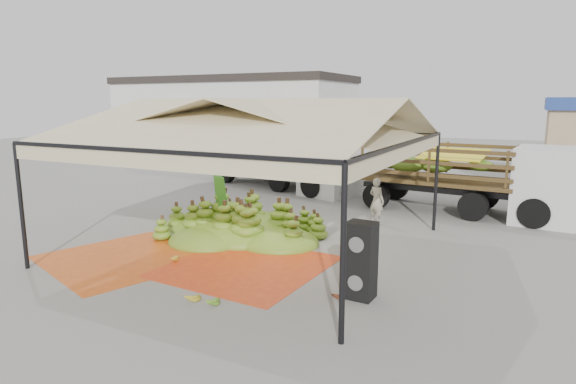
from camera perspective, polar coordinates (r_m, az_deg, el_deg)
The scene contains 17 objects.
ground at distance 13.34m, azimuth -3.73°, elevation -6.49°, with size 90.00×90.00×0.00m, color slate.
canopy_tent at distance 12.76m, azimuth -3.91°, elevation 7.82°, with size 8.10×8.10×4.00m.
building_white at distance 29.95m, azimuth -6.55°, elevation 8.24°, with size 14.30×6.30×5.40m.
tarp_left at distance 13.03m, azimuth -18.81°, elevation -7.44°, with size 3.70×3.52×0.01m, color #C85412.
tarp_right at distance 11.83m, azimuth -4.91°, elevation -8.74°, with size 3.54×3.71×0.01m, color #CA4313.
banana_heap at distance 14.36m, azimuth -5.84°, elevation -2.75°, with size 5.71×4.69×1.22m, color #4A6E16.
hand_yellow_a at distance 10.06m, azimuth -11.33°, elevation -11.87°, with size 0.45×0.37×0.21m, color #AF9423.
hand_yellow_b at distance 12.45m, azimuth -13.68°, elevation -7.55°, with size 0.43×0.35×0.20m, color gold.
hand_red_a at distance 10.03m, azimuth 5.82°, elevation -11.87°, with size 0.39×0.32×0.18m, color #572414.
hand_red_b at distance 10.20m, azimuth 8.99°, elevation -11.41°, with size 0.50×0.41×0.23m, color #5F3015.
hand_green at distance 9.81m, azimuth -9.21°, elevation -12.38°, with size 0.47×0.39×0.22m, color #477C1A.
hanging_bunches at distance 12.54m, azimuth -4.28°, elevation 4.65°, with size 3.24×0.24×0.20m.
speaker_stack at distance 9.85m, azimuth 8.61°, elevation -8.02°, with size 0.60×0.53×1.58m.
banana_leaves at distance 14.51m, azimuth -8.21°, elevation -5.15°, with size 0.96×1.36×3.70m, color #227D21, non-canonical shape.
vendor at distance 15.92m, azimuth 10.46°, elevation -1.02°, with size 0.55×0.36×1.51m, color gray.
truck_left at distance 22.17m, azimuth 0.38°, elevation 4.67°, with size 8.08×4.66×2.63m.
truck_right at distance 18.15m, azimuth 21.05°, elevation 2.32°, with size 7.37×3.05×2.47m.
Camera 1 is at (6.56, -10.93, 3.91)m, focal length 30.00 mm.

